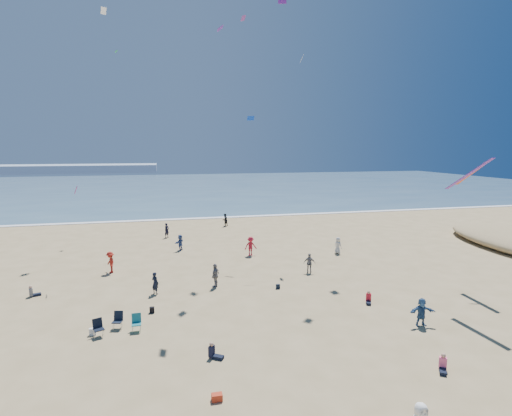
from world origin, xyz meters
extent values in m
cube|color=#476B84|center=(0.00, 95.00, 0.03)|extent=(220.00, 100.00, 0.06)
cube|color=white|center=(0.00, 45.00, 0.04)|extent=(220.00, 1.20, 0.08)
cube|color=#7A8EA8|center=(-60.00, 170.00, 1.60)|extent=(110.00, 20.00, 3.20)
imported|color=#334D8D|center=(-1.49, 26.88, 0.82)|extent=(1.21, 1.54, 1.64)
imported|color=#A42017|center=(-7.55, 20.69, 0.91)|extent=(1.08, 1.34, 1.81)
imported|color=#2F5482|center=(11.55, 5.83, 0.83)|extent=(1.59, 0.67, 1.67)
imported|color=#B4192C|center=(5.11, 23.33, 0.93)|extent=(1.26, 0.81, 1.85)
imported|color=gray|center=(0.57, 15.22, 0.91)|extent=(0.95, 1.13, 1.81)
imported|color=black|center=(-2.73, 33.15, 0.86)|extent=(0.74, 0.73, 1.72)
imported|color=black|center=(-3.84, 14.76, 0.81)|extent=(0.69, 0.69, 1.62)
imported|color=black|center=(4.97, 38.47, 0.85)|extent=(1.04, 0.99, 1.69)
imported|color=silver|center=(13.69, 21.98, 0.82)|extent=(0.86, 0.96, 1.65)
imported|color=gray|center=(8.74, 16.85, 0.83)|extent=(1.05, 0.76, 1.65)
cube|color=white|center=(-7.21, 9.00, 0.20)|extent=(0.35, 0.20, 0.40)
cube|color=black|center=(-4.02, 11.39, 0.19)|extent=(0.30, 0.22, 0.38)
cube|color=red|center=(-1.21, 1.53, 0.15)|extent=(0.45, 0.30, 0.30)
cube|color=black|center=(5.06, 13.75, 0.17)|extent=(0.28, 0.18, 0.34)
cube|color=white|center=(-8.45, 33.42, 24.68)|extent=(0.65, 0.55, 0.66)
cube|color=#602193|center=(1.11, 14.77, 18.46)|extent=(0.47, 0.82, 0.30)
cube|color=blue|center=(5.18, 23.52, 13.15)|extent=(0.65, 0.49, 0.42)
cube|color=purple|center=(9.11, 26.65, 24.72)|extent=(0.86, 0.42, 0.47)
cube|color=green|center=(-7.95, 39.74, 22.03)|extent=(0.33, 0.48, 0.31)
cube|color=silver|center=(10.55, 24.68, 19.01)|extent=(0.47, 0.65, 0.67)
cube|color=#E6579B|center=(5.98, 30.56, 24.13)|extent=(0.58, 0.58, 0.65)
cube|color=#EB1863|center=(-9.61, 19.41, 7.21)|extent=(0.39, 0.78, 0.58)
cube|color=#64269B|center=(16.24, 8.30, 8.73)|extent=(0.35, 3.14, 2.21)
cube|color=#DD4917|center=(19.64, 11.94, 8.48)|extent=(0.35, 2.64, 1.87)
camera|label=1|loc=(-3.16, -13.65, 10.44)|focal=28.00mm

